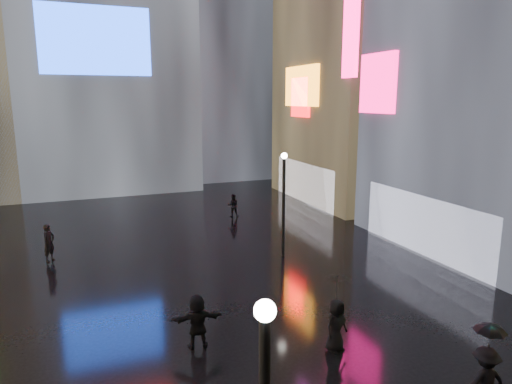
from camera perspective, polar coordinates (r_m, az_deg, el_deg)
ground at (r=22.41m, az=-7.64°, el=-8.75°), size 140.00×140.00×0.00m
building_right_far at (r=37.45m, az=13.61°, el=20.85°), size 10.28×12.00×28.00m
tower_flank_right at (r=49.36m, az=-5.20°, el=22.34°), size 12.00×12.00×34.00m
lamp_far at (r=22.41m, az=3.47°, el=-0.81°), size 0.30×0.30×5.20m
pedestrian_2 at (r=13.41m, az=26.63°, el=-20.40°), size 1.26×0.85×1.81m
pedestrian_4 at (r=14.96m, az=9.98°, el=-16.08°), size 0.95×0.76×1.69m
pedestrian_5 at (r=15.01m, az=-7.33°, el=-15.74°), size 1.67×0.70×1.75m
pedestrian_6 at (r=24.32m, az=-24.45°, el=-5.81°), size 0.76×0.79×1.82m
pedestrian_7 at (r=30.47m, az=-2.88°, el=-1.69°), size 0.87×0.75×1.52m
umbrella_1 at (r=12.83m, az=27.14°, el=-15.67°), size 0.95×0.95×0.66m
umbrella_2 at (r=14.42m, az=10.15°, el=-11.69°), size 1.24×1.24×0.80m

